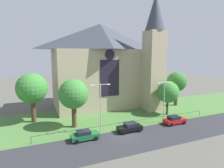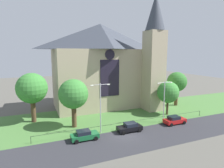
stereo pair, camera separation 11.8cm
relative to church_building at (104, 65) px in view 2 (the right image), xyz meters
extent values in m
plane|color=#56544C|center=(-2.93, -7.76, -10.27)|extent=(160.00, 160.00, 0.00)
cube|color=#2D2D33|center=(-2.93, -19.76, -10.27)|extent=(120.00, 8.00, 0.01)
cube|color=#477538|center=(-2.93, -9.76, -10.27)|extent=(120.00, 20.00, 0.01)
cube|color=tan|center=(-0.77, 0.63, -3.27)|extent=(22.00, 12.00, 14.00)
pyramid|color=#383D47|center=(-0.77, 0.63, 6.73)|extent=(22.00, 12.00, 6.00)
cube|color=black|center=(-0.77, -5.42, -2.57)|extent=(4.40, 0.16, 8.00)
cylinder|color=black|center=(-0.77, -5.42, 2.53)|extent=(2.20, 0.15, 2.20)
cube|color=tan|center=(9.23, -7.37, -1.27)|extent=(4.00, 4.00, 18.00)
cone|color=#383D47|center=(9.23, -7.37, 11.73)|extent=(4.40, 4.40, 8.00)
cylinder|color=black|center=(-0.77, -15.26, -9.17)|extent=(32.76, 0.05, 0.05)
cylinder|color=black|center=(-17.15, -15.26, -9.72)|extent=(0.07, 0.07, 1.10)
cylinder|color=black|center=(-8.96, -15.26, -9.72)|extent=(0.06, 0.07, 1.10)
cylinder|color=black|center=(-0.77, -15.26, -9.72)|extent=(0.07, 0.07, 1.10)
cylinder|color=black|center=(7.42, -15.26, -9.72)|extent=(0.07, 0.07, 1.10)
cylinder|color=black|center=(15.61, -15.26, -9.72)|extent=(0.06, 0.07, 1.10)
cylinder|color=#4C3823|center=(-16.61, -5.56, -8.05)|extent=(0.88, 0.88, 4.44)
sphere|color=#387F33|center=(-16.61, -5.56, -3.68)|extent=(5.74, 5.74, 5.74)
cylinder|color=#4C3823|center=(16.85, -6.53, -8.17)|extent=(0.90, 0.90, 4.21)
sphere|color=#2D6B28|center=(16.85, -6.53, -4.23)|extent=(4.89, 4.89, 4.89)
cylinder|color=#423021|center=(10.04, -11.70, -8.69)|extent=(0.46, 0.46, 3.17)
sphere|color=#387F33|center=(10.04, -11.70, -5.37)|extent=(4.62, 4.62, 4.62)
cylinder|color=#4C3823|center=(-9.96, -11.14, -8.22)|extent=(0.85, 0.85, 4.09)
sphere|color=#387F33|center=(-9.96, -11.14, -4.22)|extent=(5.21, 5.21, 5.21)
cylinder|color=#B2B2B7|center=(-6.44, -15.36, -6.12)|extent=(0.16, 0.16, 8.30)
cylinder|color=#B2B2B7|center=(-7.14, -15.36, -2.17)|extent=(1.40, 0.10, 0.10)
cylinder|color=#B2B2B7|center=(-5.74, -15.36, -2.17)|extent=(1.40, 0.10, 0.10)
ellipsoid|color=white|center=(-7.84, -15.36, -2.22)|extent=(0.57, 0.26, 0.20)
ellipsoid|color=white|center=(-5.04, -15.36, -2.22)|extent=(0.57, 0.26, 0.20)
cylinder|color=#B2B2B7|center=(6.22, -15.36, -6.33)|extent=(0.16, 0.16, 7.89)
cylinder|color=#B2B2B7|center=(5.52, -15.36, -2.58)|extent=(1.40, 0.10, 0.10)
cylinder|color=#B2B2B7|center=(6.92, -15.36, -2.58)|extent=(1.40, 0.10, 0.10)
ellipsoid|color=white|center=(4.82, -15.36, -2.63)|extent=(0.57, 0.26, 0.20)
ellipsoid|color=white|center=(7.62, -15.36, -2.63)|extent=(0.57, 0.26, 0.20)
cube|color=#196033|center=(-9.56, -16.94, -9.66)|extent=(4.21, 1.83, 0.70)
cube|color=black|center=(-9.76, -16.95, -9.04)|extent=(2.01, 1.61, 0.55)
cylinder|color=black|center=(-8.10, -16.04, -9.95)|extent=(0.64, 0.22, 0.64)
cylinder|color=black|center=(-8.09, -17.84, -9.95)|extent=(0.64, 0.22, 0.64)
cylinder|color=black|center=(-11.04, -16.05, -9.95)|extent=(0.64, 0.22, 0.64)
cylinder|color=black|center=(-11.03, -17.85, -9.95)|extent=(0.64, 0.22, 0.64)
cube|color=black|center=(-1.80, -16.77, -9.66)|extent=(4.24, 1.89, 0.70)
cube|color=black|center=(-1.60, -16.78, -9.04)|extent=(2.03, 1.64, 0.55)
cylinder|color=black|center=(-3.29, -17.64, -9.95)|extent=(0.64, 0.23, 0.64)
cylinder|color=black|center=(-3.25, -15.84, -9.95)|extent=(0.64, 0.23, 0.64)
cylinder|color=black|center=(-0.35, -17.70, -9.95)|extent=(0.64, 0.23, 0.64)
cylinder|color=black|center=(-0.31, -15.90, -9.95)|extent=(0.64, 0.23, 0.64)
cube|color=#B21919|center=(7.68, -16.85, -9.66)|extent=(4.21, 1.82, 0.70)
cube|color=black|center=(7.48, -16.85, -9.04)|extent=(2.01, 1.61, 0.55)
cylinder|color=black|center=(9.16, -15.95, -9.95)|extent=(0.64, 0.22, 0.64)
cylinder|color=black|center=(9.15, -17.75, -9.95)|extent=(0.64, 0.22, 0.64)
cylinder|color=black|center=(6.22, -15.94, -9.95)|extent=(0.64, 0.22, 0.64)
cylinder|color=black|center=(6.21, -17.74, -9.95)|extent=(0.64, 0.22, 0.64)
camera|label=1|loc=(-16.43, -43.92, 2.75)|focal=30.72mm
camera|label=2|loc=(-16.33, -43.96, 2.75)|focal=30.72mm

